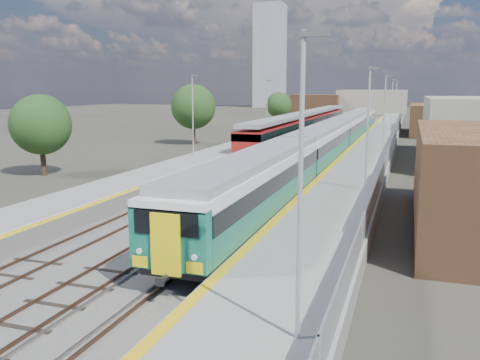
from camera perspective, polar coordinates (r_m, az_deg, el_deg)
The scene contains 11 objects.
ground at distance 60.82m, azimuth 9.80°, elevation 3.22°, with size 320.00×320.00×0.00m, color #47443A.
ballast_bed at distance 63.63m, azimuth 8.13°, elevation 3.60°, with size 10.50×155.00×0.06m, color #565451.
tracks at distance 65.16m, azimuth 8.92°, elevation 3.80°, with size 8.96×160.00×0.17m.
platform_right at distance 62.67m, azimuth 14.95°, elevation 3.72°, with size 4.70×155.00×8.52m.
platform_left at distance 65.11m, azimuth 2.24°, elevation 4.27°, with size 4.30×155.00×8.52m.
buildings at distance 150.81m, azimuth 8.21°, elevation 11.40°, with size 72.00×185.50×40.00m.
green_train at distance 56.24m, azimuth 10.73°, elevation 4.97°, with size 2.93×81.65×3.23m.
red_train at distance 77.12m, azimuth 7.59°, elevation 6.39°, with size 2.99×60.64×3.78m.
tree_a at distance 45.52m, azimuth -21.47°, elevation 5.80°, with size 5.02×5.02×6.81m.
tree_b at distance 66.78m, azimuth -5.26°, elevation 8.20°, with size 5.80×5.80×7.87m.
tree_c at distance 98.49m, azimuth 4.38°, elevation 8.39°, with size 4.92×4.92×6.67m.
Camera 1 is at (8.98, -9.72, 7.19)m, focal length 38.00 mm.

